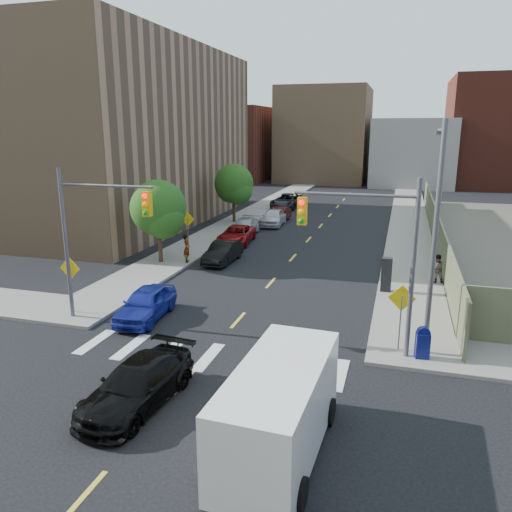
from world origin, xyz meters
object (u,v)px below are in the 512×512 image
Objects in this scene: payphone at (386,274)px; parked_car_grey at (287,201)px; parked_car_white at (273,217)px; pedestrian_west at (187,248)px; parked_car_blue at (146,304)px; parked_car_red at (236,235)px; parked_car_black at (223,252)px; cargo_van at (281,405)px; mailbox at (423,343)px; black_sedan at (137,384)px; parked_car_silver at (244,227)px; pedestrian_east at (437,268)px; parked_car_maroon at (279,215)px.

parked_car_grey is at bearing 111.10° from payphone.
pedestrian_west reaches higher than parked_car_white.
parked_car_red is (-0.92, 16.06, -0.06)m from parked_car_blue.
parked_car_black is 20.10m from cargo_van.
pedestrian_west is at bearing 134.24° from mailbox.
parked_car_white is at bearing 106.34° from mailbox.
black_sedan is 15.52m from payphone.
parked_car_red is 2.64× the size of payphone.
parked_car_red is at bearing -85.33° from parked_car_silver.
pedestrian_west is at bearing 114.03° from black_sedan.
payphone reaches higher than pedestrian_east.
pedestrian_east is at bearing -36.33° from parked_car_silver.
parked_car_maroon is at bearing -78.48° from parked_car_grey.
black_sedan is (4.32, -22.90, 0.03)m from parked_car_red.
parked_car_grey is (-0.20, 18.21, 0.11)m from parked_car_red.
parked_car_black is 2.28× the size of payphone.
cargo_van is (8.35, -31.71, 0.58)m from parked_car_white.
parked_car_silver is 1.01× the size of parked_car_white.
parked_car_red is at bearing 106.01° from black_sedan.
parked_car_blue reaches higher than mailbox.
pedestrian_east is at bearing -48.80° from parked_car_maroon.
parked_car_silver is 9.93m from pedestrian_west.
mailbox is (13.40, -35.27, -0.04)m from parked_car_grey.
parked_car_white is 32.79m from cargo_van.
pedestrian_west is at bearing -150.75° from parked_car_black.
cargo_van is (8.35, -7.77, 0.62)m from parked_car_blue.
parked_car_white is (1.30, 4.65, 0.11)m from parked_car_silver.
parked_car_red is at bearing -99.33° from parked_car_white.
black_sedan is (4.52, -41.11, -0.08)m from parked_car_grey.
pedestrian_west is at bearing -96.65° from parked_car_silver.
parked_car_black is 13.37m from pedestrian_east.
payphone is 1.13× the size of pedestrian_east.
cargo_van is at bearing -73.66° from parked_car_red.
parked_car_white is 2.03m from parked_car_maroon.
parked_car_blue is 16.25m from pedestrian_east.
parked_car_grey is 28.83m from pedestrian_east.
black_sedan is 0.85× the size of cargo_van.
black_sedan reaches higher than mailbox.
parked_car_red is at bearing -85.55° from parked_car_grey.
parked_car_grey reaches higher than parked_car_blue.
parked_car_white is 19.78m from pedestrian_east.
parked_car_blue is 2.66× the size of pedestrian_east.
pedestrian_east reaches higher than parked_car_white.
pedestrian_east is (4.97, 17.09, -0.39)m from cargo_van.
black_sedan is at bearing -119.85° from payphone.
parked_car_blue is at bearing -84.31° from parked_car_grey.
parked_car_black is 2.31× the size of pedestrian_west.
mailbox is at bearing -80.31° from payphone.
pedestrian_west reaches higher than parked_car_black.
pedestrian_west is at bearing -19.10° from pedestrian_east.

